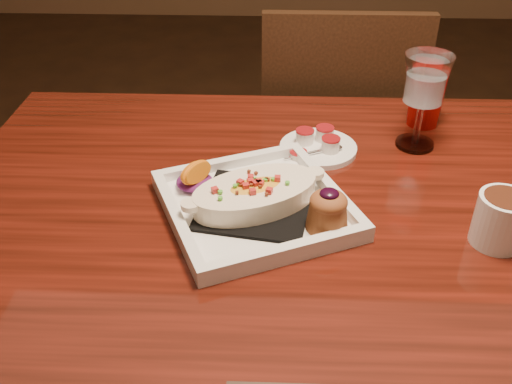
{
  "coord_description": "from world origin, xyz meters",
  "views": [
    {
      "loc": [
        -0.16,
        -0.79,
        1.32
      ],
      "look_at": [
        -0.2,
        0.02,
        0.77
      ],
      "focal_mm": 40.0,
      "sensor_mm": 36.0,
      "label": 1
    }
  ],
  "objects_px": {
    "chair_far": "(332,148)",
    "saucer": "(318,146)",
    "plate": "(261,200)",
    "goblet": "(425,85)",
    "table": "(364,253)",
    "coffee_mug": "(503,219)",
    "red_tumbler": "(426,97)"
  },
  "relations": [
    {
      "from": "saucer",
      "to": "red_tumbler",
      "type": "xyz_separation_m",
      "value": [
        0.23,
        0.12,
        0.05
      ]
    },
    {
      "from": "table",
      "to": "coffee_mug",
      "type": "bearing_deg",
      "value": -23.41
    },
    {
      "from": "coffee_mug",
      "to": "saucer",
      "type": "xyz_separation_m",
      "value": [
        -0.27,
        0.28,
        -0.03
      ]
    },
    {
      "from": "chair_far",
      "to": "plate",
      "type": "height_order",
      "value": "chair_far"
    },
    {
      "from": "table",
      "to": "goblet",
      "type": "xyz_separation_m",
      "value": [
        0.12,
        0.22,
        0.23
      ]
    },
    {
      "from": "coffee_mug",
      "to": "goblet",
      "type": "distance_m",
      "value": 0.32
    },
    {
      "from": "saucer",
      "to": "goblet",
      "type": "bearing_deg",
      "value": 8.14
    },
    {
      "from": "chair_far",
      "to": "goblet",
      "type": "bearing_deg",
      "value": 106.1
    },
    {
      "from": "plate",
      "to": "coffee_mug",
      "type": "xyz_separation_m",
      "value": [
        0.37,
        -0.06,
        0.02
      ]
    },
    {
      "from": "chair_far",
      "to": "saucer",
      "type": "distance_m",
      "value": 0.51
    },
    {
      "from": "saucer",
      "to": "plate",
      "type": "bearing_deg",
      "value": -116.48
    },
    {
      "from": "table",
      "to": "red_tumbler",
      "type": "xyz_separation_m",
      "value": [
        0.15,
        0.32,
        0.16
      ]
    },
    {
      "from": "saucer",
      "to": "red_tumbler",
      "type": "distance_m",
      "value": 0.27
    },
    {
      "from": "chair_far",
      "to": "coffee_mug",
      "type": "height_order",
      "value": "chair_far"
    },
    {
      "from": "saucer",
      "to": "chair_far",
      "type": "bearing_deg",
      "value": 79.71
    },
    {
      "from": "table",
      "to": "chair_far",
      "type": "bearing_deg",
      "value": 90.0
    },
    {
      "from": "plate",
      "to": "red_tumbler",
      "type": "distance_m",
      "value": 0.48
    },
    {
      "from": "coffee_mug",
      "to": "table",
      "type": "bearing_deg",
      "value": -179.21
    },
    {
      "from": "coffee_mug",
      "to": "goblet",
      "type": "xyz_separation_m",
      "value": [
        -0.07,
        0.3,
        0.09
      ]
    },
    {
      "from": "coffee_mug",
      "to": "saucer",
      "type": "bearing_deg",
      "value": 158.12
    },
    {
      "from": "plate",
      "to": "red_tumbler",
      "type": "xyz_separation_m",
      "value": [
        0.34,
        0.34,
        0.04
      ]
    },
    {
      "from": "red_tumbler",
      "to": "coffee_mug",
      "type": "bearing_deg",
      "value": -84.78
    },
    {
      "from": "table",
      "to": "saucer",
      "type": "height_order",
      "value": "saucer"
    },
    {
      "from": "plate",
      "to": "goblet",
      "type": "height_order",
      "value": "goblet"
    },
    {
      "from": "table",
      "to": "saucer",
      "type": "xyz_separation_m",
      "value": [
        -0.08,
        0.2,
        0.11
      ]
    },
    {
      "from": "plate",
      "to": "chair_far",
      "type": "bearing_deg",
      "value": 50.37
    },
    {
      "from": "table",
      "to": "red_tumbler",
      "type": "bearing_deg",
      "value": 64.72
    },
    {
      "from": "goblet",
      "to": "red_tumbler",
      "type": "bearing_deg",
      "value": 70.65
    },
    {
      "from": "plate",
      "to": "goblet",
      "type": "xyz_separation_m",
      "value": [
        0.3,
        0.24,
        0.11
      ]
    },
    {
      "from": "table",
      "to": "saucer",
      "type": "distance_m",
      "value": 0.24
    },
    {
      "from": "table",
      "to": "chair_far",
      "type": "relative_size",
      "value": 1.61
    },
    {
      "from": "goblet",
      "to": "red_tumbler",
      "type": "height_order",
      "value": "goblet"
    }
  ]
}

